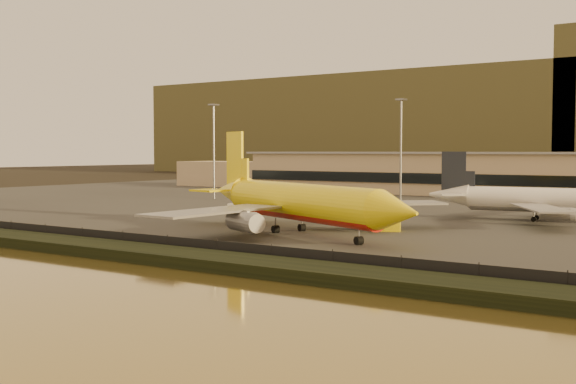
{
  "coord_description": "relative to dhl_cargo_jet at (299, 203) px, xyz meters",
  "views": [
    {
      "loc": [
        64.88,
        -78.87,
        13.07
      ],
      "look_at": [
        3.31,
        12.0,
        6.81
      ],
      "focal_mm": 45.0,
      "sensor_mm": 36.0,
      "label": 1
    }
  ],
  "objects": [
    {
      "name": "ground",
      "position": [
        -3.8,
        -14.24,
        -5.08
      ],
      "size": [
        900.0,
        900.0,
        0.0
      ],
      "primitive_type": "plane",
      "color": "black",
      "rests_on": "ground"
    },
    {
      "name": "embankment",
      "position": [
        -3.8,
        -31.24,
        -4.38
      ],
      "size": [
        320.0,
        7.0,
        1.4
      ],
      "primitive_type": "cube",
      "color": "black",
      "rests_on": "ground"
    },
    {
      "name": "tarmac",
      "position": [
        -3.8,
        80.76,
        -4.98
      ],
      "size": [
        320.0,
        220.0,
        0.2
      ],
      "primitive_type": "cube",
      "color": "#2D2D2D",
      "rests_on": "ground"
    },
    {
      "name": "perimeter_fence",
      "position": [
        -3.8,
        -27.24,
        -3.78
      ],
      "size": [
        300.0,
        0.05,
        2.2
      ],
      "primitive_type": "cube",
      "color": "black",
      "rests_on": "tarmac"
    },
    {
      "name": "terminal_building",
      "position": [
        -18.33,
        111.31,
        1.17
      ],
      "size": [
        202.0,
        25.0,
        12.6
      ],
      "color": "tan",
      "rests_on": "tarmac"
    },
    {
      "name": "apron_light_masts",
      "position": [
        11.2,
        60.76,
        10.63
      ],
      "size": [
        152.2,
        12.2,
        25.4
      ],
      "color": "slate",
      "rests_on": "tarmac"
    },
    {
      "name": "dhl_cargo_jet",
      "position": [
        0.0,
        0.0,
        0.0
      ],
      "size": [
        51.82,
        49.1,
        16.33
      ],
      "rotation": [
        0.0,
        0.0,
        -0.43
      ],
      "color": "yellow",
      "rests_on": "tarmac"
    },
    {
      "name": "white_narrowbody_jet",
      "position": [
        26.93,
        42.32,
        -1.07
      ],
      "size": [
        44.39,
        42.92,
        12.76
      ],
      "rotation": [
        0.0,
        0.0,
        0.14
      ],
      "color": "white",
      "rests_on": "tarmac"
    },
    {
      "name": "gse_vehicle_yellow",
      "position": [
        9.79,
        11.14,
        -3.98
      ],
      "size": [
        4.37,
        3.11,
        1.8
      ],
      "primitive_type": "cube",
      "rotation": [
        0.0,
        0.0,
        0.37
      ],
      "color": "yellow",
      "rests_on": "tarmac"
    },
    {
      "name": "gse_vehicle_white",
      "position": [
        -32.09,
        25.72,
        -3.95
      ],
      "size": [
        4.46,
        2.97,
        1.85
      ],
      "primitive_type": "cube",
      "rotation": [
        0.0,
        0.0,
        0.3
      ],
      "color": "white",
      "rests_on": "tarmac"
    }
  ]
}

